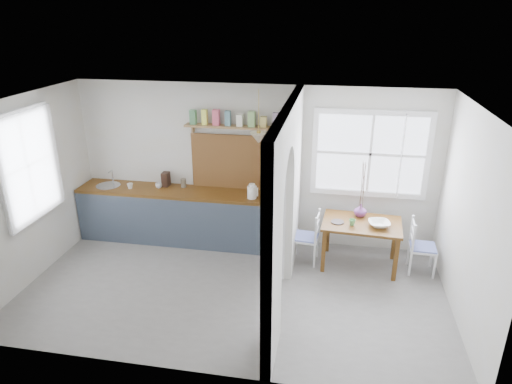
% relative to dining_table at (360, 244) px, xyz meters
% --- Properties ---
extents(floor, '(5.80, 3.20, 0.01)m').
position_rel_dining_table_xyz_m(floor, '(-1.73, -0.99, -0.36)').
color(floor, slate).
rests_on(floor, ground).
extents(ceiling, '(5.80, 3.20, 0.01)m').
position_rel_dining_table_xyz_m(ceiling, '(-1.73, -0.99, 2.24)').
color(ceiling, beige).
rests_on(ceiling, walls).
extents(walls, '(5.81, 3.21, 2.60)m').
position_rel_dining_table_xyz_m(walls, '(-1.73, -0.99, 0.94)').
color(walls, beige).
rests_on(walls, floor).
extents(partition, '(0.12, 3.20, 2.60)m').
position_rel_dining_table_xyz_m(partition, '(-1.03, -0.93, 1.09)').
color(partition, beige).
rests_on(partition, floor).
extents(kitchen_window, '(0.10, 1.16, 1.50)m').
position_rel_dining_table_xyz_m(kitchen_window, '(-4.60, -0.99, 1.29)').
color(kitchen_window, white).
rests_on(kitchen_window, walls).
extents(nook_window, '(1.76, 0.10, 1.30)m').
position_rel_dining_table_xyz_m(nook_window, '(0.07, 0.57, 1.24)').
color(nook_window, white).
rests_on(nook_window, walls).
extents(counter, '(3.50, 0.60, 0.90)m').
position_rel_dining_table_xyz_m(counter, '(-2.86, 0.33, 0.10)').
color(counter, '#5D3C12').
rests_on(counter, floor).
extents(sink, '(0.40, 0.40, 0.02)m').
position_rel_dining_table_xyz_m(sink, '(-4.16, 0.31, 0.53)').
color(sink, '#B6B9BE').
rests_on(sink, counter).
extents(backsplash, '(1.65, 0.03, 0.90)m').
position_rel_dining_table_xyz_m(backsplash, '(-1.94, 0.58, 0.99)').
color(backsplash, brown).
rests_on(backsplash, walls).
extents(shelf, '(1.75, 0.20, 0.21)m').
position_rel_dining_table_xyz_m(shelf, '(-1.94, 0.50, 1.65)').
color(shelf, '#A77C4E').
rests_on(shelf, walls).
extents(pendant_lamp, '(0.26, 0.26, 0.16)m').
position_rel_dining_table_xyz_m(pendant_lamp, '(-1.58, 0.16, 1.52)').
color(pendant_lamp, beige).
rests_on(pendant_lamp, ceiling).
extents(utensil_rail, '(0.02, 0.50, 0.02)m').
position_rel_dining_table_xyz_m(utensil_rail, '(-1.12, -0.09, 1.09)').
color(utensil_rail, '#B6B9BE').
rests_on(utensil_rail, partition).
extents(dining_table, '(1.19, 0.84, 0.71)m').
position_rel_dining_table_xyz_m(dining_table, '(0.00, 0.00, 0.00)').
color(dining_table, '#5D3C12').
rests_on(dining_table, floor).
extents(chair_left, '(0.41, 0.41, 0.83)m').
position_rel_dining_table_xyz_m(chair_left, '(-0.82, -0.02, 0.06)').
color(chair_left, white).
rests_on(chair_left, floor).
extents(chair_right, '(0.39, 0.39, 0.82)m').
position_rel_dining_table_xyz_m(chair_right, '(0.90, -0.03, 0.06)').
color(chair_right, white).
rests_on(chair_right, floor).
extents(kettle, '(0.24, 0.22, 0.23)m').
position_rel_dining_table_xyz_m(kettle, '(-1.69, 0.20, 0.66)').
color(kettle, white).
rests_on(kettle, counter).
extents(mug_a, '(0.12, 0.12, 0.09)m').
position_rel_dining_table_xyz_m(mug_a, '(-3.74, 0.25, 0.59)').
color(mug_a, white).
rests_on(mug_a, counter).
extents(mug_b, '(0.14, 0.14, 0.08)m').
position_rel_dining_table_xyz_m(mug_b, '(-3.29, 0.36, 0.59)').
color(mug_b, silver).
rests_on(mug_b, counter).
extents(knife_block, '(0.11, 0.15, 0.24)m').
position_rel_dining_table_xyz_m(knife_block, '(-3.20, 0.47, 0.66)').
color(knife_block, '#311F17').
rests_on(knife_block, counter).
extents(jar, '(0.10, 0.10, 0.14)m').
position_rel_dining_table_xyz_m(jar, '(-2.90, 0.46, 0.62)').
color(jar, '#746954').
rests_on(jar, counter).
extents(towel_magenta, '(0.02, 0.03, 0.55)m').
position_rel_dining_table_xyz_m(towel_magenta, '(-1.15, -0.01, -0.08)').
color(towel_magenta, '#BD317D').
rests_on(towel_magenta, counter).
extents(towel_orange, '(0.02, 0.03, 0.46)m').
position_rel_dining_table_xyz_m(towel_orange, '(-1.15, -0.04, -0.11)').
color(towel_orange, orange).
rests_on(towel_orange, counter).
extents(bowl, '(0.35, 0.35, 0.08)m').
position_rel_dining_table_xyz_m(bowl, '(0.24, -0.08, 0.39)').
color(bowl, white).
rests_on(bowl, dining_table).
extents(table_cup, '(0.12, 0.12, 0.09)m').
position_rel_dining_table_xyz_m(table_cup, '(-0.15, -0.11, 0.40)').
color(table_cup, '#5AA761').
rests_on(table_cup, dining_table).
extents(plate, '(0.19, 0.19, 0.02)m').
position_rel_dining_table_xyz_m(plate, '(-0.36, -0.06, 0.36)').
color(plate, '#342C2B').
rests_on(plate, dining_table).
extents(vase, '(0.24, 0.24, 0.20)m').
position_rel_dining_table_xyz_m(vase, '(-0.02, 0.22, 0.45)').
color(vase, '#73387F').
rests_on(vase, dining_table).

